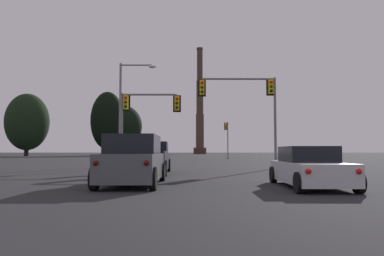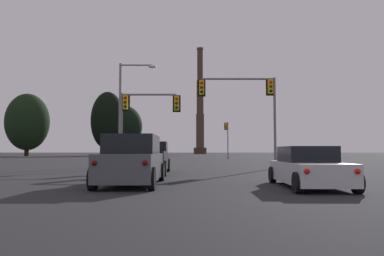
{
  "view_description": "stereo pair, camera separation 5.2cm",
  "coord_description": "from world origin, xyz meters",
  "px_view_note": "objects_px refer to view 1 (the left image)",
  "views": [
    {
      "loc": [
        -0.82,
        0.26,
        1.26
      ],
      "look_at": [
        -0.42,
        55.32,
        4.65
      ],
      "focal_mm": 35.0,
      "sensor_mm": 36.0,
      "label": 1
    },
    {
      "loc": [
        -0.77,
        0.26,
        1.26
      ],
      "look_at": [
        -0.42,
        55.32,
        4.65
      ],
      "focal_mm": 35.0,
      "sensor_mm": 36.0,
      "label": 2
    }
  ],
  "objects_px": {
    "suv_left_lane_second": "(133,161)",
    "smokestack": "(200,112)",
    "traffic_light_overhead_right": "(250,99)",
    "traffic_light_overhead_left": "(142,111)",
    "traffic_light_far_right": "(227,135)",
    "sedan_right_lane_second": "(309,168)",
    "street_lamp": "(126,103)",
    "pickup_truck_left_lane_front": "(150,159)"
  },
  "relations": [
    {
      "from": "pickup_truck_left_lane_front",
      "to": "traffic_light_overhead_right",
      "type": "bearing_deg",
      "value": 39.7
    },
    {
      "from": "street_lamp",
      "to": "smokestack",
      "type": "bearing_deg",
      "value": 85.48
    },
    {
      "from": "traffic_light_far_right",
      "to": "street_lamp",
      "type": "distance_m",
      "value": 34.79
    },
    {
      "from": "street_lamp",
      "to": "traffic_light_overhead_right",
      "type": "bearing_deg",
      "value": -21.3
    },
    {
      "from": "smokestack",
      "to": "traffic_light_far_right",
      "type": "bearing_deg",
      "value": -88.63
    },
    {
      "from": "pickup_truck_left_lane_front",
      "to": "smokestack",
      "type": "bearing_deg",
      "value": 86.48
    },
    {
      "from": "sedan_right_lane_second",
      "to": "smokestack",
      "type": "bearing_deg",
      "value": 91.24
    },
    {
      "from": "traffic_light_overhead_right",
      "to": "traffic_light_far_right",
      "type": "height_order",
      "value": "traffic_light_overhead_right"
    },
    {
      "from": "pickup_truck_left_lane_front",
      "to": "street_lamp",
      "type": "bearing_deg",
      "value": 107.01
    },
    {
      "from": "traffic_light_overhead_left",
      "to": "street_lamp",
      "type": "distance_m",
      "value": 4.05
    },
    {
      "from": "sedan_right_lane_second",
      "to": "traffic_light_far_right",
      "type": "distance_m",
      "value": 50.36
    },
    {
      "from": "suv_left_lane_second",
      "to": "traffic_light_far_right",
      "type": "distance_m",
      "value": 50.12
    },
    {
      "from": "traffic_light_overhead_right",
      "to": "traffic_light_overhead_left",
      "type": "bearing_deg",
      "value": 178.24
    },
    {
      "from": "suv_left_lane_second",
      "to": "traffic_light_far_right",
      "type": "xyz_separation_m",
      "value": [
        8.49,
        49.3,
        3.13
      ]
    },
    {
      "from": "sedan_right_lane_second",
      "to": "street_lamp",
      "type": "relative_size",
      "value": 0.56
    },
    {
      "from": "suv_left_lane_second",
      "to": "traffic_light_overhead_right",
      "type": "distance_m",
      "value": 14.91
    },
    {
      "from": "traffic_light_overhead_right",
      "to": "traffic_light_overhead_left",
      "type": "xyz_separation_m",
      "value": [
        -7.84,
        0.24,
        -0.89
      ]
    },
    {
      "from": "pickup_truck_left_lane_front",
      "to": "traffic_light_overhead_right",
      "type": "relative_size",
      "value": 0.84
    },
    {
      "from": "sedan_right_lane_second",
      "to": "traffic_light_overhead_left",
      "type": "bearing_deg",
      "value": 120.06
    },
    {
      "from": "sedan_right_lane_second",
      "to": "traffic_light_far_right",
      "type": "xyz_separation_m",
      "value": [
        2.22,
        50.2,
        3.36
      ]
    },
    {
      "from": "suv_left_lane_second",
      "to": "pickup_truck_left_lane_front",
      "type": "bearing_deg",
      "value": 91.4
    },
    {
      "from": "sedan_right_lane_second",
      "to": "traffic_light_overhead_right",
      "type": "bearing_deg",
      "value": 90.48
    },
    {
      "from": "traffic_light_overhead_left",
      "to": "traffic_light_far_right",
      "type": "relative_size",
      "value": 0.89
    },
    {
      "from": "traffic_light_overhead_right",
      "to": "traffic_light_far_right",
      "type": "distance_m",
      "value": 36.59
    },
    {
      "from": "pickup_truck_left_lane_front",
      "to": "street_lamp",
      "type": "relative_size",
      "value": 0.65
    },
    {
      "from": "sedan_right_lane_second",
      "to": "traffic_light_overhead_right",
      "type": "xyz_separation_m",
      "value": [
        0.19,
        13.68,
        4.36
      ]
    },
    {
      "from": "suv_left_lane_second",
      "to": "traffic_light_overhead_right",
      "type": "height_order",
      "value": "traffic_light_overhead_right"
    },
    {
      "from": "traffic_light_overhead_right",
      "to": "smokestack",
      "type": "bearing_deg",
      "value": 90.03
    },
    {
      "from": "sedan_right_lane_second",
      "to": "suv_left_lane_second",
      "type": "xyz_separation_m",
      "value": [
        -6.28,
        0.9,
        0.23
      ]
    },
    {
      "from": "suv_left_lane_second",
      "to": "smokestack",
      "type": "distance_m",
      "value": 138.0
    },
    {
      "from": "suv_left_lane_second",
      "to": "pickup_truck_left_lane_front",
      "type": "xyz_separation_m",
      "value": [
        -0.14,
        7.17,
        -0.09
      ]
    },
    {
      "from": "sedan_right_lane_second",
      "to": "suv_left_lane_second",
      "type": "relative_size",
      "value": 0.96
    },
    {
      "from": "smokestack",
      "to": "traffic_light_overhead_left",
      "type": "bearing_deg",
      "value": -93.59
    },
    {
      "from": "pickup_truck_left_lane_front",
      "to": "suv_left_lane_second",
      "type": "bearing_deg",
      "value": -89.54
    },
    {
      "from": "suv_left_lane_second",
      "to": "traffic_light_overhead_left",
      "type": "distance_m",
      "value": 13.49
    },
    {
      "from": "street_lamp",
      "to": "smokestack",
      "type": "xyz_separation_m",
      "value": [
        9.51,
        120.37,
        11.89
      ]
    },
    {
      "from": "traffic_light_overhead_left",
      "to": "traffic_light_far_right",
      "type": "xyz_separation_m",
      "value": [
        9.86,
        36.28,
        -0.12
      ]
    },
    {
      "from": "smokestack",
      "to": "suv_left_lane_second",
      "type": "bearing_deg",
      "value": -92.68
    },
    {
      "from": "traffic_light_far_right",
      "to": "smokestack",
      "type": "relative_size",
      "value": 0.14
    },
    {
      "from": "pickup_truck_left_lane_front",
      "to": "traffic_light_overhead_left",
      "type": "distance_m",
      "value": 6.85
    },
    {
      "from": "sedan_right_lane_second",
      "to": "traffic_light_overhead_left",
      "type": "height_order",
      "value": "traffic_light_overhead_left"
    },
    {
      "from": "traffic_light_overhead_right",
      "to": "traffic_light_far_right",
      "type": "bearing_deg",
      "value": 86.83
    }
  ]
}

